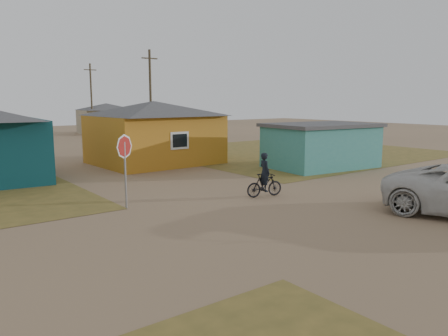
# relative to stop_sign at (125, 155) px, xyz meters

# --- Properties ---
(ground) EXTENTS (120.00, 120.00, 0.00)m
(ground) POSITION_rel_stop_sign_xyz_m (4.00, -4.11, -1.99)
(ground) COLOR #8D6F51
(grass_ne) EXTENTS (20.00, 18.00, 0.00)m
(grass_ne) POSITION_rel_stop_sign_xyz_m (18.00, 8.89, -1.98)
(grass_ne) COLOR olive
(grass_ne) RESTS_ON ground
(house_yellow) EXTENTS (7.72, 6.76, 3.90)m
(house_yellow) POSITION_rel_stop_sign_xyz_m (6.50, 9.89, 0.01)
(house_yellow) COLOR #BC791C
(house_yellow) RESTS_ON ground
(shed_turquoise) EXTENTS (6.71, 4.93, 2.60)m
(shed_turquoise) POSITION_rel_stop_sign_xyz_m (13.50, 2.39, -0.68)
(shed_turquoise) COLOR teal
(shed_turquoise) RESTS_ON ground
(house_beige_east) EXTENTS (6.95, 6.05, 3.60)m
(house_beige_east) POSITION_rel_stop_sign_xyz_m (14.00, 35.89, -0.13)
(house_beige_east) COLOR gray
(house_beige_east) RESTS_ON ground
(utility_pole_near) EXTENTS (1.40, 0.20, 8.00)m
(utility_pole_near) POSITION_rel_stop_sign_xyz_m (10.50, 17.89, 2.15)
(utility_pole_near) COLOR #4A3F2C
(utility_pole_near) RESTS_ON ground
(utility_pole_far) EXTENTS (1.40, 0.20, 8.00)m
(utility_pole_far) POSITION_rel_stop_sign_xyz_m (11.50, 33.89, 2.15)
(utility_pole_far) COLOR #4A3F2C
(utility_pole_far) RESTS_ON ground
(stop_sign) EXTENTS (0.89, 0.15, 2.73)m
(stop_sign) POSITION_rel_stop_sign_xyz_m (0.00, 0.00, 0.00)
(stop_sign) COLOR gray
(stop_sign) RESTS_ON ground
(cyclist) EXTENTS (1.68, 0.79, 1.83)m
(cyclist) POSITION_rel_stop_sign_xyz_m (5.40, -1.58, -1.32)
(cyclist) COLOR black
(cyclist) RESTS_ON ground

